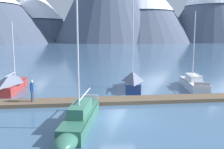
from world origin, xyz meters
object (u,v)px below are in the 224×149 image
at_px(sailboat_mid_dock_port, 133,80).
at_px(person_on_dock, 32,89).
at_px(sailboat_nearest_berth, 12,82).
at_px(sailboat_mid_dock_starboard, 192,82).
at_px(sailboat_second_berth, 79,120).

xyz_separation_m(sailboat_mid_dock_port, person_on_dock, (-8.74, -5.39, 0.35)).
distance_m(sailboat_nearest_berth, person_on_dock, 6.33).
height_order(sailboat_nearest_berth, sailboat_mid_dock_starboard, sailboat_mid_dock_starboard).
height_order(sailboat_mid_dock_starboard, person_on_dock, sailboat_mid_dock_starboard).
bearing_deg(person_on_dock, sailboat_second_berth, -54.67).
relative_size(sailboat_mid_dock_starboard, person_on_dock, 4.62).
xyz_separation_m(sailboat_second_berth, sailboat_mid_dock_starboard, (11.16, 11.21, -0.01)).
bearing_deg(sailboat_nearest_berth, sailboat_mid_dock_starboard, 0.71).
xyz_separation_m(sailboat_mid_dock_starboard, person_on_dock, (-15.08, -5.69, 0.70)).
xyz_separation_m(sailboat_second_berth, sailboat_mid_dock_port, (4.82, 10.92, 0.33)).
height_order(sailboat_second_berth, person_on_dock, sailboat_second_berth).
bearing_deg(sailboat_nearest_berth, sailboat_second_berth, -57.22).
distance_m(sailboat_second_berth, sailboat_mid_dock_starboard, 15.82).
bearing_deg(sailboat_mid_dock_port, sailboat_nearest_berth, 179.66).
bearing_deg(sailboat_mid_dock_starboard, sailboat_second_berth, -134.87).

